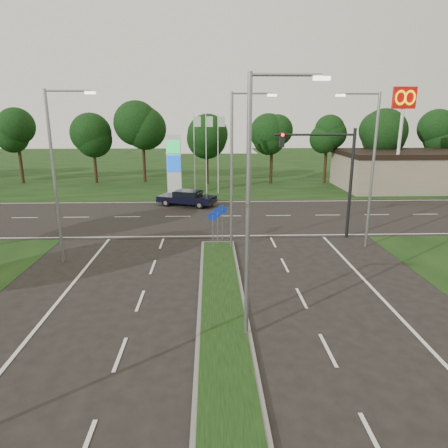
{
  "coord_description": "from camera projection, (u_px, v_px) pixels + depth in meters",
  "views": [
    {
      "loc": [
        -0.45,
        -6.83,
        7.66
      ],
      "look_at": [
        0.27,
        13.45,
        2.2
      ],
      "focal_mm": 32.0,
      "sensor_mm": 36.0,
      "label": 1
    }
  ],
  "objects": [
    {
      "name": "verge_far",
      "position": [
        213.0,
        168.0,
        61.67
      ],
      "size": [
        160.0,
        50.0,
        0.02
      ],
      "primitive_type": "cube",
      "color": "black",
      "rests_on": "ground"
    },
    {
      "name": "cross_road",
      "position": [
        216.0,
        216.0,
        31.76
      ],
      "size": [
        160.0,
        12.0,
        0.02
      ],
      "primitive_type": "cube",
      "color": "black",
      "rests_on": "ground"
    },
    {
      "name": "median_kerb",
      "position": [
        226.0,
        369.0,
        12.44
      ],
      "size": [
        2.0,
        26.0,
        0.12
      ],
      "primitive_type": "cube",
      "color": "slate",
      "rests_on": "ground"
    },
    {
      "name": "commercial_building",
      "position": [
        415.0,
        170.0,
        43.58
      ],
      "size": [
        16.0,
        9.0,
        4.0
      ],
      "primitive_type": "cube",
      "color": "gray",
      "rests_on": "ground"
    },
    {
      "name": "streetlight_median_near",
      "position": [
        254.0,
        198.0,
        13.1
      ],
      "size": [
        2.53,
        0.22,
        9.0
      ],
      "color": "gray",
      "rests_on": "ground"
    },
    {
      "name": "streetlight_median_far",
      "position": [
        235.0,
        164.0,
        22.75
      ],
      "size": [
        2.53,
        0.22,
        9.0
      ],
      "color": "gray",
      "rests_on": "ground"
    },
    {
      "name": "streetlight_left_far",
      "position": [
        57.0,
        169.0,
        20.5
      ],
      "size": [
        2.53,
        0.22,
        9.0
      ],
      "color": "gray",
      "rests_on": "ground"
    },
    {
      "name": "streetlight_right_far",
      "position": [
        370.0,
        163.0,
        23.02
      ],
      "size": [
        2.53,
        0.22,
        9.0
      ],
      "rotation": [
        0.0,
        0.0,
        3.14
      ],
      "color": "gray",
      "rests_on": "ground"
    },
    {
      "name": "traffic_signal",
      "position": [
        332.0,
        166.0,
        25.0
      ],
      "size": [
        5.1,
        0.42,
        7.0
      ],
      "color": "black",
      "rests_on": "ground"
    },
    {
      "name": "median_signs",
      "position": [
        218.0,
        219.0,
        23.98
      ],
      "size": [
        1.16,
        1.76,
        2.38
      ],
      "color": "gray",
      "rests_on": "ground"
    },
    {
      "name": "gas_pylon",
      "position": [
        176.0,
        163.0,
        39.53
      ],
      "size": [
        5.8,
        1.26,
        8.0
      ],
      "color": "silver",
      "rests_on": "ground"
    },
    {
      "name": "mcdonalds_sign",
      "position": [
        403.0,
        113.0,
        38.0
      ],
      "size": [
        2.2,
        0.47,
        10.4
      ],
      "color": "silver",
      "rests_on": "ground"
    },
    {
      "name": "treeline_far",
      "position": [
        214.0,
        124.0,
        45.36
      ],
      "size": [
        6.0,
        6.0,
        9.9
      ],
      "color": "black",
      "rests_on": "ground"
    },
    {
      "name": "navy_sedan",
      "position": [
        187.0,
        198.0,
        35.33
      ],
      "size": [
        5.37,
        3.65,
        1.37
      ],
      "rotation": [
        0.0,
        0.0,
        1.21
      ],
      "color": "black",
      "rests_on": "ground"
    }
  ]
}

